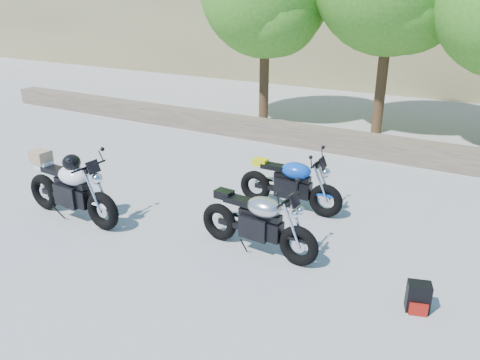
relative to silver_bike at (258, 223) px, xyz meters
The scene contains 6 objects.
ground 1.07m from the silver_bike, 164.44° to the right, with size 90.00×90.00×0.00m, color #929398.
stone_wall 5.33m from the silver_bike, 100.00° to the left, with size 22.00×0.55×0.50m, color brown.
silver_bike is the anchor object (origin of this frame).
white_bike 3.31m from the silver_bike, behind, with size 2.13×0.67×1.18m.
blue_bike 1.62m from the silver_bike, 96.97° to the left, with size 1.95×0.62×0.98m.
backpack 2.37m from the silver_bike, ahead, with size 0.32×0.30×0.37m.
Camera 1 is at (3.70, -5.18, 3.58)m, focal length 35.00 mm.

